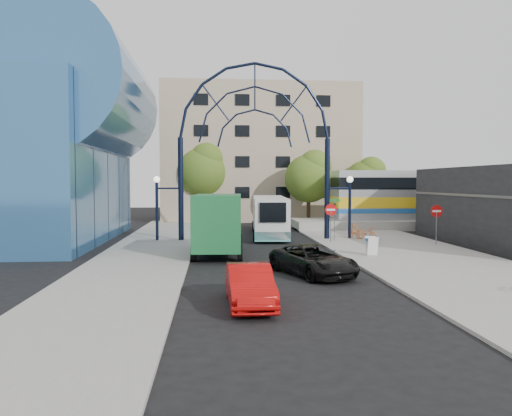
{
  "coord_description": "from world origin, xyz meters",
  "views": [
    {
      "loc": [
        -2.76,
        -19.83,
        4.03
      ],
      "look_at": [
        -0.59,
        6.0,
        2.67
      ],
      "focal_mm": 35.0,
      "sensor_mm": 36.0,
      "label": 1
    }
  ],
  "objects": [
    {
      "name": "train_platform",
      "position": [
        20.0,
        22.0,
        0.4
      ],
      "size": [
        32.0,
        5.0,
        0.8
      ],
      "primitive_type": "cube",
      "color": "gray",
      "rests_on": "ground"
    },
    {
      "name": "tree_north_c",
      "position": [
        12.12,
        27.93,
        4.28
      ],
      "size": [
        4.16,
        4.16,
        6.5
      ],
      "color": "#382314",
      "rests_on": "ground"
    },
    {
      "name": "black_suv",
      "position": [
        1.49,
        1.19,
        0.65
      ],
      "size": [
        3.72,
        5.18,
        1.31
      ],
      "primitive_type": "imported",
      "rotation": [
        0.0,
        0.0,
        0.37
      ],
      "color": "black",
      "rests_on": "ground"
    },
    {
      "name": "stop_sign",
      "position": [
        4.8,
        12.0,
        1.99
      ],
      "size": [
        0.8,
        0.07,
        2.5
      ],
      "color": "slate",
      "rests_on": "sidewalk_east"
    },
    {
      "name": "city_bus",
      "position": [
        1.34,
        17.09,
        1.51
      ],
      "size": [
        3.06,
        10.68,
        2.9
      ],
      "rotation": [
        0.0,
        0.0,
        -0.07
      ],
      "color": "silver",
      "rests_on": "ground"
    },
    {
      "name": "plaza_west",
      "position": [
        -6.5,
        6.0,
        0.06
      ],
      "size": [
        5.0,
        50.0,
        0.12
      ],
      "primitive_type": "cube",
      "color": "gray",
      "rests_on": "ground"
    },
    {
      "name": "tree_north_a",
      "position": [
        6.12,
        25.93,
        4.61
      ],
      "size": [
        4.48,
        4.48,
        7.0
      ],
      "color": "#382314",
      "rests_on": "ground"
    },
    {
      "name": "gateway_arch",
      "position": [
        0.0,
        14.0,
        8.56
      ],
      "size": [
        13.64,
        0.44,
        12.1
      ],
      "color": "black",
      "rests_on": "ground"
    },
    {
      "name": "apartment_block",
      "position": [
        2.0,
        34.97,
        7.0
      ],
      "size": [
        20.0,
        12.1,
        14.0
      ],
      "color": "tan",
      "rests_on": "ground"
    },
    {
      "name": "train_car",
      "position": [
        20.0,
        22.0,
        2.9
      ],
      "size": [
        25.1,
        3.05,
        4.2
      ],
      "color": "#B7B7BC",
      "rests_on": "train_platform"
    },
    {
      "name": "street_name_sign",
      "position": [
        5.2,
        12.6,
        2.13
      ],
      "size": [
        0.7,
        0.7,
        2.8
      ],
      "color": "slate",
      "rests_on": "sidewalk_east"
    },
    {
      "name": "sandwich_board",
      "position": [
        5.6,
        5.98,
        0.74
      ],
      "size": [
        0.55,
        0.61,
        0.99
      ],
      "color": "white",
      "rests_on": "sidewalk_east"
    },
    {
      "name": "bike_near_b",
      "position": [
        6.96,
        14.0,
        0.63
      ],
      "size": [
        0.77,
        1.77,
        1.03
      ],
      "primitive_type": "imported",
      "rotation": [
        0.0,
        0.0,
        0.17
      ],
      "color": "orange",
      "rests_on": "sidewalk_east"
    },
    {
      "name": "tree_north_b",
      "position": [
        -3.88,
        29.93,
        5.27
      ],
      "size": [
        5.12,
        5.12,
        8.0
      ],
      "color": "#382314",
      "rests_on": "ground"
    },
    {
      "name": "do_not_enter_sign",
      "position": [
        11.0,
        10.0,
        1.98
      ],
      "size": [
        0.76,
        0.07,
        2.48
      ],
      "color": "slate",
      "rests_on": "sidewalk_east"
    },
    {
      "name": "bike_near_a",
      "position": [
        7.54,
        13.11,
        0.58
      ],
      "size": [
        1.32,
        1.85,
        0.92
      ],
      "primitive_type": "imported",
      "rotation": [
        0.0,
        0.0,
        0.46
      ],
      "color": "orange",
      "rests_on": "sidewalk_east"
    },
    {
      "name": "ground",
      "position": [
        0.0,
        0.0,
        0.0
      ],
      "size": [
        120.0,
        120.0,
        0.0
      ],
      "primitive_type": "plane",
      "color": "black",
      "rests_on": "ground"
    },
    {
      "name": "sidewalk_east",
      "position": [
        8.0,
        4.0,
        0.06
      ],
      "size": [
        8.0,
        56.0,
        0.12
      ],
      "primitive_type": "cube",
      "color": "gray",
      "rests_on": "ground"
    },
    {
      "name": "red_sedan",
      "position": [
        -1.62,
        -3.84,
        0.66
      ],
      "size": [
        1.52,
        4.07,
        1.33
      ],
      "primitive_type": "imported",
      "rotation": [
        0.0,
        0.0,
        0.03
      ],
      "color": "#B80C0B",
      "rests_on": "ground"
    },
    {
      "name": "transit_hall",
      "position": [
        -15.3,
        15.0,
        6.7
      ],
      "size": [
        16.5,
        18.0,
        14.5
      ],
      "color": "#316397",
      "rests_on": "ground"
    },
    {
      "name": "green_truck",
      "position": [
        -2.53,
        7.45,
        1.67
      ],
      "size": [
        2.86,
        6.77,
        3.35
      ],
      "rotation": [
        0.0,
        0.0,
        -0.05
      ],
      "color": "black",
      "rests_on": "ground"
    }
  ]
}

